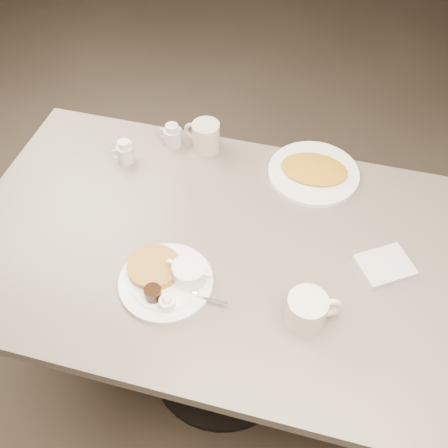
% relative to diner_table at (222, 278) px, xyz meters
% --- Properties ---
extents(room, '(7.04, 8.04, 2.84)m').
position_rel_diner_table_xyz_m(room, '(0.00, 0.00, 0.82)').
color(room, '#4C3F33').
rests_on(room, ground).
extents(diner_table, '(1.50, 0.90, 0.75)m').
position_rel_diner_table_xyz_m(diner_table, '(0.00, 0.00, 0.00)').
color(diner_table, slate).
rests_on(diner_table, ground).
extents(main_plate, '(0.32, 0.29, 0.07)m').
position_rel_diner_table_xyz_m(main_plate, '(-0.11, -0.16, 0.19)').
color(main_plate, white).
rests_on(main_plate, diner_table).
extents(coffee_mug_near, '(0.16, 0.13, 0.09)m').
position_rel_diner_table_xyz_m(coffee_mug_near, '(0.27, -0.18, 0.22)').
color(coffee_mug_near, white).
rests_on(coffee_mug_near, diner_table).
extents(napkin, '(0.18, 0.17, 0.02)m').
position_rel_diner_table_xyz_m(napkin, '(0.45, 0.04, 0.18)').
color(napkin, silver).
rests_on(napkin, diner_table).
extents(coffee_mug_far, '(0.14, 0.11, 0.10)m').
position_rel_diner_table_xyz_m(coffee_mug_far, '(-0.16, 0.38, 0.22)').
color(coffee_mug_far, beige).
rests_on(coffee_mug_far, diner_table).
extents(creamer_left, '(0.08, 0.06, 0.08)m').
position_rel_diner_table_xyz_m(creamer_left, '(-0.39, 0.26, 0.21)').
color(creamer_left, silver).
rests_on(creamer_left, diner_table).
extents(creamer_right, '(0.09, 0.08, 0.08)m').
position_rel_diner_table_xyz_m(creamer_right, '(-0.27, 0.37, 0.21)').
color(creamer_right, beige).
rests_on(creamer_right, diner_table).
extents(hash_plate, '(0.29, 0.29, 0.04)m').
position_rel_diner_table_xyz_m(hash_plate, '(0.21, 0.35, 0.18)').
color(hash_plate, white).
rests_on(hash_plate, diner_table).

